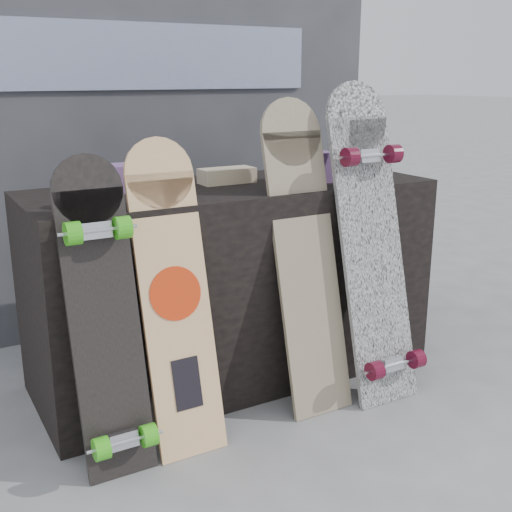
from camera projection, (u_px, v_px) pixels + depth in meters
ground at (299, 425)px, 2.31m from camera, size 60.00×60.00×0.00m
vendor_table at (233, 282)px, 2.62m from camera, size 1.60×0.60×0.80m
booth at (151, 99)px, 3.14m from camera, size 2.40×0.22×2.20m
merch_box_purple at (126, 178)px, 2.37m from camera, size 0.18×0.12×0.10m
merch_box_small at (313, 167)px, 2.59m from camera, size 0.14×0.14×0.12m
merch_box_flat at (227, 176)px, 2.55m from camera, size 0.22×0.10×0.06m
longboard_geisha at (174, 289)px, 2.09m from camera, size 0.23×0.27×1.03m
longboard_celtic at (304, 247)px, 2.36m from camera, size 0.25×0.30×1.14m
longboard_cascadia at (372, 237)px, 2.44m from camera, size 0.27×0.38×1.20m
skateboard_dark at (104, 313)px, 1.97m from camera, size 0.22×0.30×0.99m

